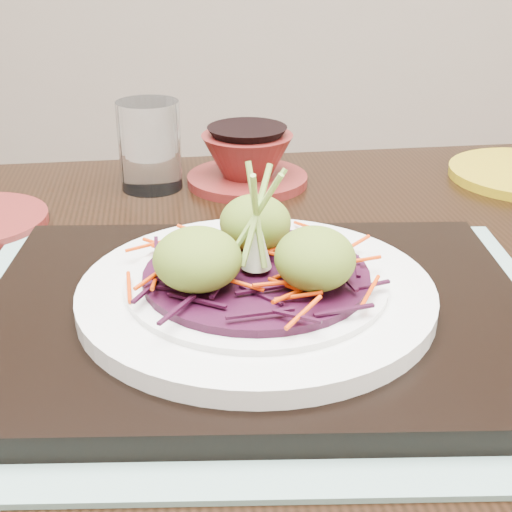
{
  "coord_description": "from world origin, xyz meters",
  "views": [
    {
      "loc": [
        0.07,
        -0.49,
        1.01
      ],
      "look_at": [
        0.07,
        0.0,
        0.78
      ],
      "focal_mm": 50.0,
      "sensor_mm": 36.0,
      "label": 1
    }
  ],
  "objects_px": {
    "water_glass": "(150,146)",
    "terracotta_bowl_set": "(247,162)",
    "serving_tray": "(256,312)",
    "white_plate": "(256,291)",
    "dining_table": "(208,388)"
  },
  "relations": [
    {
      "from": "serving_tray",
      "to": "water_glass",
      "type": "relative_size",
      "value": 4.05
    },
    {
      "from": "dining_table",
      "to": "serving_tray",
      "type": "relative_size",
      "value": 3.04
    },
    {
      "from": "white_plate",
      "to": "water_glass",
      "type": "distance_m",
      "value": 0.34
    },
    {
      "from": "serving_tray",
      "to": "terracotta_bowl_set",
      "type": "height_order",
      "value": "terracotta_bowl_set"
    },
    {
      "from": "white_plate",
      "to": "water_glass",
      "type": "relative_size",
      "value": 2.63
    },
    {
      "from": "dining_table",
      "to": "terracotta_bowl_set",
      "type": "height_order",
      "value": "terracotta_bowl_set"
    },
    {
      "from": "dining_table",
      "to": "terracotta_bowl_set",
      "type": "distance_m",
      "value": 0.3
    },
    {
      "from": "water_glass",
      "to": "terracotta_bowl_set",
      "type": "relative_size",
      "value": 0.67
    },
    {
      "from": "serving_tray",
      "to": "white_plate",
      "type": "xyz_separation_m",
      "value": [
        0.0,
        0.0,
        0.02
      ]
    },
    {
      "from": "water_glass",
      "to": "terracotta_bowl_set",
      "type": "height_order",
      "value": "water_glass"
    },
    {
      "from": "dining_table",
      "to": "white_plate",
      "type": "xyz_separation_m",
      "value": [
        0.04,
        -0.06,
        0.13
      ]
    },
    {
      "from": "white_plate",
      "to": "water_glass",
      "type": "bearing_deg",
      "value": 110.29
    },
    {
      "from": "serving_tray",
      "to": "water_glass",
      "type": "xyz_separation_m",
      "value": [
        -0.12,
        0.32,
        0.04
      ]
    },
    {
      "from": "water_glass",
      "to": "terracotta_bowl_set",
      "type": "xyz_separation_m",
      "value": [
        0.11,
        0.01,
        -0.02
      ]
    },
    {
      "from": "serving_tray",
      "to": "white_plate",
      "type": "distance_m",
      "value": 0.02
    }
  ]
}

